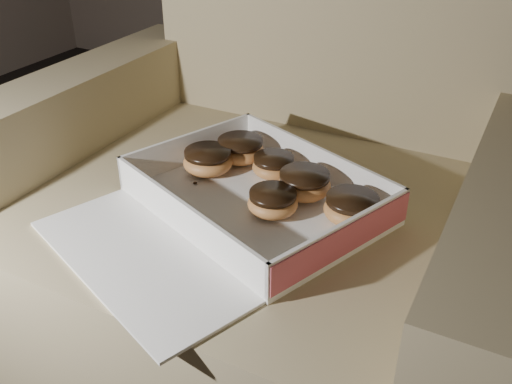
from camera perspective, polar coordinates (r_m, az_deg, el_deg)
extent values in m
cube|color=tan|center=(1.10, 0.07, -9.09)|extent=(0.73, 0.73, 0.42)
cube|color=tan|center=(1.25, -16.09, -0.90)|extent=(0.12, 0.73, 0.56)
cube|color=tan|center=(0.98, 21.43, -12.13)|extent=(0.12, 0.73, 0.56)
cube|color=white|center=(0.92, 0.00, -1.29)|extent=(0.45, 0.40, 0.01)
cube|color=white|center=(0.99, 6.10, 3.06)|extent=(0.35, 0.15, 0.06)
cube|color=white|center=(0.83, -7.22, -2.67)|extent=(0.35, 0.15, 0.06)
cube|color=white|center=(1.03, -6.67, 4.38)|extent=(0.11, 0.26, 0.06)
cube|color=white|center=(0.79, 8.70, -4.69)|extent=(0.11, 0.26, 0.06)
cube|color=#BD4C5A|center=(0.79, 8.94, -4.83)|extent=(0.11, 0.26, 0.05)
cube|color=white|center=(0.82, -11.75, -6.61)|extent=(0.40, 0.29, 0.01)
ellipsoid|color=#DC8D4D|center=(0.98, 1.77, 2.52)|extent=(0.07, 0.07, 0.04)
cylinder|color=black|center=(0.98, 1.78, 3.32)|extent=(0.07, 0.07, 0.01)
ellipsoid|color=#DC8D4D|center=(0.87, 9.54, -1.75)|extent=(0.09, 0.09, 0.04)
cylinder|color=black|center=(0.86, 9.64, -0.75)|extent=(0.08, 0.08, 0.01)
ellipsoid|color=#DC8D4D|center=(1.03, -1.59, 4.14)|extent=(0.09, 0.09, 0.04)
cylinder|color=black|center=(1.02, -1.60, 5.05)|extent=(0.08, 0.08, 0.01)
ellipsoid|color=#DC8D4D|center=(1.00, -4.82, 3.00)|extent=(0.09, 0.09, 0.04)
cylinder|color=black|center=(0.99, -4.87, 3.93)|extent=(0.08, 0.08, 0.01)
ellipsoid|color=#DC8D4D|center=(0.93, 4.84, 0.67)|extent=(0.09, 0.09, 0.04)
cylinder|color=black|center=(0.92, 4.89, 1.65)|extent=(0.08, 0.08, 0.01)
ellipsoid|color=#DC8D4D|center=(0.88, 1.68, -1.15)|extent=(0.08, 0.08, 0.04)
cylinder|color=black|center=(0.87, 1.70, -0.23)|extent=(0.07, 0.07, 0.01)
ellipsoid|color=black|center=(1.01, -5.99, 2.10)|extent=(0.01, 0.01, 0.00)
ellipsoid|color=black|center=(0.97, -6.12, 0.90)|extent=(0.01, 0.01, 0.00)
ellipsoid|color=black|center=(0.81, -1.79, -5.68)|extent=(0.01, 0.01, 0.00)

